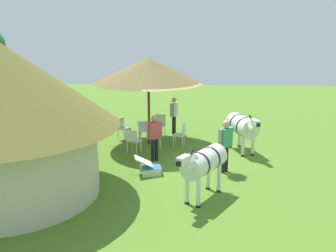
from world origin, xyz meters
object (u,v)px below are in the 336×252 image
at_px(patio_chair_east_end, 160,123).
at_px(zebra_by_umbrella, 243,126).
at_px(thatched_hut, 6,113).
at_px(patio_chair_near_lawn, 181,133).
at_px(shade_umbrella, 148,70).
at_px(standing_watcher, 226,141).
at_px(striped_lounge_chair, 149,166).
at_px(patio_dining_table, 149,128).
at_px(patio_chair_west_end, 133,140).
at_px(patio_chair_near_hut, 123,127).
at_px(guest_beside_umbrella, 174,112).
at_px(guest_behind_table, 154,134).
at_px(zebra_nearest_camera, 203,163).

distance_m(patio_chair_east_end, zebra_by_umbrella, 3.86).
relative_size(thatched_hut, patio_chair_near_lawn, 6.59).
height_order(shade_umbrella, patio_chair_east_end, shade_umbrella).
height_order(standing_watcher, striped_lounge_chair, standing_watcher).
relative_size(patio_chair_east_end, zebra_by_umbrella, 0.44).
height_order(patio_dining_table, patio_chair_west_end, patio_chair_west_end).
xyz_separation_m(patio_chair_east_end, patio_chair_near_hut, (-0.67, 1.50, 0.00)).
distance_m(guest_beside_umbrella, striped_lounge_chair, 4.87).
height_order(patio_chair_east_end, guest_behind_table, guest_behind_table).
relative_size(shade_umbrella, patio_chair_west_end, 4.66).
relative_size(thatched_hut, guest_behind_table, 3.67).
bearing_deg(guest_behind_table, striped_lounge_chair, -124.20).
distance_m(patio_chair_east_end, patio_chair_near_lawn, 1.79).
relative_size(patio_chair_east_end, guest_beside_umbrella, 0.56).
bearing_deg(guest_behind_table, zebra_nearest_camera, -92.35).
bearing_deg(guest_beside_umbrella, thatched_hut, 168.13).
xyz_separation_m(patio_dining_table, patio_chair_east_end, (1.27, -0.33, -0.14)).
bearing_deg(patio_chair_near_lawn, patio_chair_near_hut, 82.11).
xyz_separation_m(patio_dining_table, striped_lounge_chair, (-3.20, -0.31, -0.41)).
xyz_separation_m(thatched_hut, patio_chair_near_lawn, (4.67, -4.51, -1.80)).
distance_m(patio_chair_near_hut, striped_lounge_chair, 4.08).
bearing_deg(patio_chair_near_lawn, striped_lounge_chair, 172.86).
distance_m(guest_beside_umbrella, standing_watcher, 4.83).
relative_size(patio_chair_east_end, zebra_nearest_camera, 0.47).
bearing_deg(thatched_hut, guest_beside_umbrella, -32.59).
height_order(patio_chair_east_end, zebra_by_umbrella, zebra_by_umbrella).
height_order(patio_chair_near_hut, standing_watcher, standing_watcher).
relative_size(patio_chair_near_hut, standing_watcher, 0.53).
bearing_deg(striped_lounge_chair, guest_behind_table, 162.59).
xyz_separation_m(patio_dining_table, zebra_by_umbrella, (-0.81, -3.55, 0.33)).
relative_size(shade_umbrella, patio_chair_near_hut, 4.66).
xyz_separation_m(thatched_hut, zebra_by_umbrella, (4.11, -6.77, -1.33)).
distance_m(patio_chair_near_hut, zebra_nearest_camera, 6.31).
xyz_separation_m(zebra_nearest_camera, zebra_by_umbrella, (4.07, -1.61, -0.03)).
bearing_deg(patio_chair_near_hut, guest_behind_table, 58.03).
bearing_deg(patio_chair_near_lawn, patio_chair_east_end, 43.20).
distance_m(patio_dining_table, standing_watcher, 4.00).
relative_size(patio_chair_west_end, zebra_by_umbrella, 0.44).
bearing_deg(patio_chair_west_end, striped_lounge_chair, -47.39).
bearing_deg(patio_dining_table, zebra_by_umbrella, -102.92).
height_order(patio_dining_table, striped_lounge_chair, patio_dining_table).
xyz_separation_m(thatched_hut, guest_behind_table, (2.93, -3.62, -1.35)).
height_order(guest_beside_umbrella, zebra_by_umbrella, guest_beside_umbrella).
xyz_separation_m(patio_chair_east_end, zebra_by_umbrella, (-2.08, -3.21, 0.47)).
bearing_deg(zebra_nearest_camera, patio_chair_near_hut, -28.48).
height_order(shade_umbrella, zebra_by_umbrella, shade_umbrella).
relative_size(guest_behind_table, zebra_nearest_camera, 0.85).
relative_size(patio_chair_near_lawn, standing_watcher, 0.53).
xyz_separation_m(thatched_hut, patio_chair_near_hut, (5.51, -2.06, -1.80)).
relative_size(patio_chair_near_lawn, zebra_nearest_camera, 0.47).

